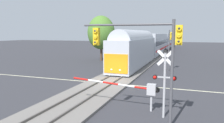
# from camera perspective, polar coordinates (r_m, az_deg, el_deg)

# --- Properties ---
(ground_plane) EXTENTS (220.00, 220.00, 0.00)m
(ground_plane) POSITION_cam_1_polar(r_m,az_deg,el_deg) (21.96, -1.02, -5.77)
(ground_plane) COLOR #333338
(road_centre_stripe) EXTENTS (44.00, 0.20, 0.01)m
(road_centre_stripe) POSITION_cam_1_polar(r_m,az_deg,el_deg) (21.96, -1.02, -5.76)
(road_centre_stripe) COLOR beige
(road_centre_stripe) RESTS_ON ground
(railway_track) EXTENTS (4.40, 80.00, 0.32)m
(railway_track) POSITION_cam_1_polar(r_m,az_deg,el_deg) (21.94, -1.02, -5.53)
(railway_track) COLOR slate
(railway_track) RESTS_ON ground
(commuter_train) EXTENTS (3.04, 62.27, 5.16)m
(commuter_train) POSITION_cam_1_polar(r_m,az_deg,el_deg) (52.05, 11.48, 4.80)
(commuter_train) COLOR #B2B7C1
(commuter_train) RESTS_ON railway_track
(crossing_gate_near) EXTENTS (6.20, 0.40, 1.88)m
(crossing_gate_near) POSITION_cam_1_polar(r_m,az_deg,el_deg) (14.34, 7.47, -7.10)
(crossing_gate_near) COLOR #B7B7BC
(crossing_gate_near) RESTS_ON ground
(crossing_signal_mast) EXTENTS (1.36, 0.44, 4.19)m
(crossing_signal_mast) POSITION_cam_1_polar(r_m,az_deg,el_deg) (13.04, 13.70, -3.68)
(crossing_signal_mast) COLOR #B2B2B7
(crossing_signal_mast) RESTS_ON ground
(traffic_signal_far_side) EXTENTS (0.53, 0.38, 5.46)m
(traffic_signal_far_side) POSITION_cam_1_polar(r_m,az_deg,el_deg) (29.64, 15.05, 4.56)
(traffic_signal_far_side) COLOR #4C4C51
(traffic_signal_far_side) RESTS_ON ground
(traffic_signal_near_right) EXTENTS (5.48, 0.38, 5.74)m
(traffic_signal_near_right) POSITION_cam_1_polar(r_m,az_deg,el_deg) (11.72, 8.57, 4.10)
(traffic_signal_near_right) COLOR #4C4C51
(traffic_signal_near_right) RESTS_ON ground
(oak_behind_train) EXTENTS (4.96, 4.96, 8.19)m
(oak_behind_train) POSITION_cam_1_polar(r_m,az_deg,el_deg) (39.78, -2.87, 7.61)
(oak_behind_train) COLOR #4C3828
(oak_behind_train) RESTS_ON ground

